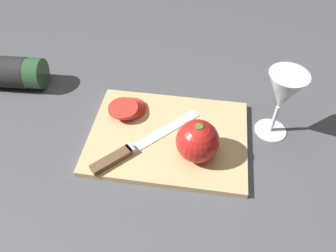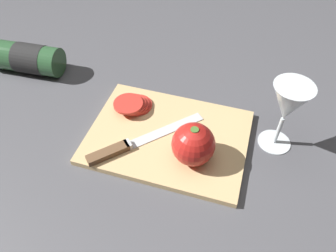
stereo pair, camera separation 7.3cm
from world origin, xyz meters
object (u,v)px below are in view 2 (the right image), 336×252
object	(u,v)px
knife	(123,147)
wine_glass	(288,105)
whole_tomato	(193,144)
wine_bottle	(23,57)
tomato_slice_stack_near	(133,104)

from	to	relation	value
knife	wine_glass	bearing A→B (deg)	-24.12
wine_glass	whole_tomato	xyz separation A→B (m)	(-0.17, -0.11, -0.06)
whole_tomato	knife	distance (m)	0.16
wine_bottle	whole_tomato	distance (m)	0.56
wine_bottle	tomato_slice_stack_near	size ratio (longest dim) A/B	3.52
wine_bottle	whole_tomato	size ratio (longest dim) A/B	3.50
knife	wine_bottle	bearing A→B (deg)	106.01
wine_bottle	knife	distance (m)	0.43
whole_tomato	tomato_slice_stack_near	bearing A→B (deg)	149.09
whole_tomato	knife	size ratio (longest dim) A/B	0.42
wine_glass	knife	world-z (taller)	wine_glass
wine_bottle	knife	world-z (taller)	wine_bottle
tomato_slice_stack_near	wine_glass	bearing A→B (deg)	0.48
wine_glass	knife	size ratio (longest dim) A/B	0.76
wine_bottle	whole_tomato	xyz separation A→B (m)	(0.53, -0.18, 0.02)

